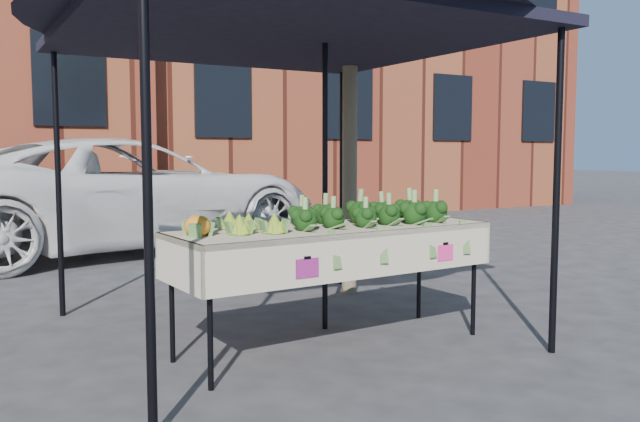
{
  "coord_description": "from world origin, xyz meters",
  "views": [
    {
      "loc": [
        -2.44,
        -4.11,
        1.43
      ],
      "look_at": [
        0.01,
        0.19,
        1.0
      ],
      "focal_mm": 37.02,
      "sensor_mm": 36.0,
      "label": 1
    }
  ],
  "objects": [
    {
      "name": "broccoli_heap",
      "position": [
        0.29,
        0.01,
        1.02
      ],
      "size": [
        1.35,
        0.55,
        0.23
      ],
      "primitive_type": "ellipsoid",
      "color": "black",
      "rests_on": "table"
    },
    {
      "name": "canopy",
      "position": [
        -0.13,
        0.55,
        1.37
      ],
      "size": [
        3.16,
        3.16,
        2.74
      ],
      "primitive_type": null,
      "color": "black",
      "rests_on": "ground"
    },
    {
      "name": "building_right",
      "position": [
        7.0,
        12.5,
        4.25
      ],
      "size": [
        12.0,
        8.0,
        8.5
      ],
      "primitive_type": "cube",
      "color": "maroon",
      "rests_on": "ground"
    },
    {
      "name": "romanesco_cluster",
      "position": [
        -0.65,
        0.02,
        0.99
      ],
      "size": [
        0.41,
        0.55,
        0.18
      ],
      "primitive_type": "ellipsoid",
      "color": "#8EA626",
      "rests_on": "table"
    },
    {
      "name": "cauliflower_pair",
      "position": [
        -1.04,
        -0.06,
        0.98
      ],
      "size": [
        0.18,
        0.18,
        0.16
      ],
      "primitive_type": "ellipsoid",
      "color": "orange",
      "rests_on": "table"
    },
    {
      "name": "street_tree",
      "position": [
        1.13,
        1.53,
        2.17
      ],
      "size": [
        2.21,
        2.21,
        4.35
      ],
      "primitive_type": null,
      "color": "#1E4C14",
      "rests_on": "ground"
    },
    {
      "name": "table",
      "position": [
        0.01,
        -0.01,
        0.45
      ],
      "size": [
        2.44,
        0.94,
        0.9
      ],
      "color": "beige",
      "rests_on": "ground"
    },
    {
      "name": "ground",
      "position": [
        0.0,
        0.0,
        0.0
      ],
      "size": [
        90.0,
        90.0,
        0.0
      ],
      "primitive_type": "plane",
      "color": "#2C2C2E"
    },
    {
      "name": "vehicle",
      "position": [
        -0.1,
        5.81,
        2.97
      ],
      "size": [
        2.13,
        3.0,
        5.94
      ],
      "primitive_type": "imported",
      "rotation": [
        0.0,
        0.0,
        1.76
      ],
      "color": "white",
      "rests_on": "ground"
    }
  ]
}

